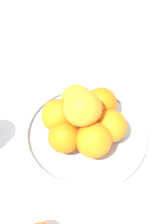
# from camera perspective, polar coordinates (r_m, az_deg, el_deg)

# --- Properties ---
(ground_plane) EXTENTS (4.00, 4.00, 0.00)m
(ground_plane) POSITION_cam_1_polar(r_m,az_deg,el_deg) (0.77, 0.00, -4.58)
(ground_plane) COLOR silver
(fruit_bowl) EXTENTS (0.30, 0.30, 0.03)m
(fruit_bowl) POSITION_cam_1_polar(r_m,az_deg,el_deg) (0.75, 0.00, -3.92)
(fruit_bowl) COLOR silver
(fruit_bowl) RESTS_ON ground_plane
(orange_pile) EXTENTS (0.20, 0.18, 0.14)m
(orange_pile) POSITION_cam_1_polar(r_m,az_deg,el_deg) (0.70, -0.01, -0.94)
(orange_pile) COLOR orange
(orange_pile) RESTS_ON fruit_bowl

